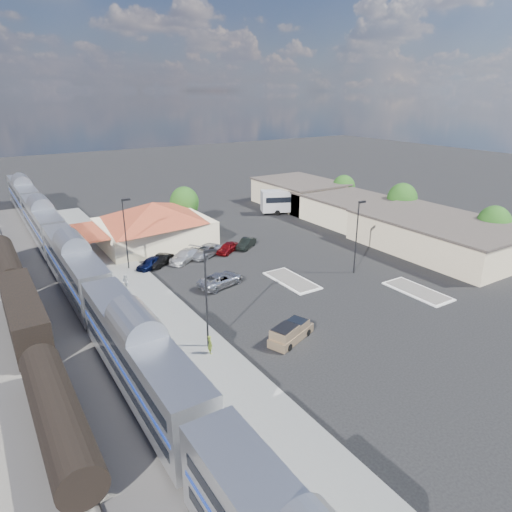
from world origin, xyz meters
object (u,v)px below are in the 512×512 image
station_depot (153,223)px  coach_bus (297,200)px  suv (221,279)px  pickup_truck (291,332)px

station_depot → coach_bus: size_ratio=1.39×
suv → coach_bus: size_ratio=0.43×
pickup_truck → coach_bus: (28.14, 36.08, 1.63)m
station_depot → coach_bus: (28.56, 3.25, -0.69)m
suv → coach_bus: 35.38m
station_depot → coach_bus: station_depot is taller
pickup_truck → station_depot: bearing=-20.7°
pickup_truck → suv: 14.11m
coach_bus → station_depot: bearing=120.0°
coach_bus → suv: bearing=152.0°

